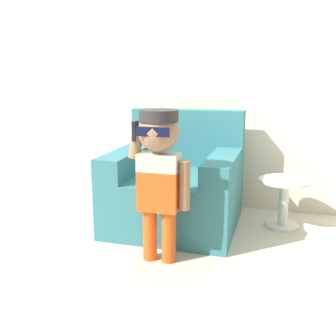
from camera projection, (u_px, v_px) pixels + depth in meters
The scene contains 5 objects.
ground_plane at pixel (159, 222), 3.47m from camera, with size 10.00×10.00×0.00m, color beige.
wall_back at pixel (179, 72), 3.78m from camera, with size 10.00×0.05×2.60m.
armchair at pixel (177, 187), 3.37m from camera, with size 1.03×1.02×0.96m.
person_child at pixel (159, 163), 2.59m from camera, with size 0.43×0.32×1.04m.
side_table at pixel (284, 198), 3.32m from camera, with size 0.44×0.44×0.41m.
Camera 1 is at (1.00, -3.12, 1.25)m, focal length 42.00 mm.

